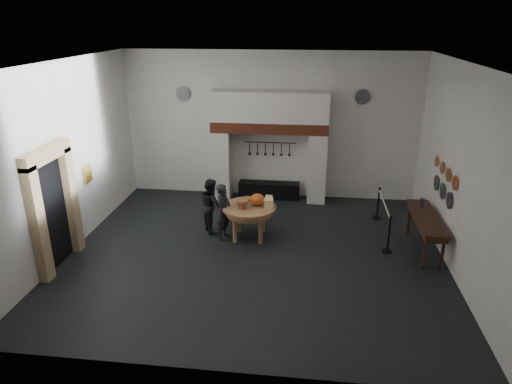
# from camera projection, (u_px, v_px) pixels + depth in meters

# --- Properties ---
(floor) EXTENTS (9.00, 8.00, 0.02)m
(floor) POSITION_uv_depth(u_px,v_px,m) (255.00, 253.00, 11.12)
(floor) COLOR black
(floor) RESTS_ON ground
(ceiling) EXTENTS (9.00, 8.00, 0.02)m
(ceiling) POSITION_uv_depth(u_px,v_px,m) (255.00, 63.00, 9.50)
(ceiling) COLOR silver
(ceiling) RESTS_ON wall_back
(wall_back) EXTENTS (9.00, 0.02, 4.50)m
(wall_back) POSITION_uv_depth(u_px,v_px,m) (271.00, 126.00, 14.02)
(wall_back) COLOR white
(wall_back) RESTS_ON floor
(wall_front) EXTENTS (9.00, 0.02, 4.50)m
(wall_front) POSITION_uv_depth(u_px,v_px,m) (221.00, 249.00, 6.61)
(wall_front) COLOR white
(wall_front) RESTS_ON floor
(wall_left) EXTENTS (0.02, 8.00, 4.50)m
(wall_left) POSITION_uv_depth(u_px,v_px,m) (67.00, 159.00, 10.81)
(wall_left) COLOR white
(wall_left) RESTS_ON floor
(wall_right) EXTENTS (0.02, 8.00, 4.50)m
(wall_right) POSITION_uv_depth(u_px,v_px,m) (462.00, 173.00, 9.81)
(wall_right) COLOR white
(wall_right) RESTS_ON floor
(chimney_pier_left) EXTENTS (0.55, 0.70, 2.15)m
(chimney_pier_left) POSITION_uv_depth(u_px,v_px,m) (222.00, 164.00, 14.28)
(chimney_pier_left) COLOR silver
(chimney_pier_left) RESTS_ON floor
(chimney_pier_right) EXTENTS (0.55, 0.70, 2.15)m
(chimney_pier_right) POSITION_uv_depth(u_px,v_px,m) (317.00, 168.00, 13.95)
(chimney_pier_right) COLOR silver
(chimney_pier_right) RESTS_ON floor
(hearth_brick_band) EXTENTS (3.50, 0.72, 0.32)m
(hearth_brick_band) POSITION_uv_depth(u_px,v_px,m) (270.00, 127.00, 13.67)
(hearth_brick_band) COLOR #9E442B
(hearth_brick_band) RESTS_ON chimney_pier_left
(chimney_hood) EXTENTS (3.50, 0.70, 0.90)m
(chimney_hood) POSITION_uv_depth(u_px,v_px,m) (270.00, 106.00, 13.45)
(chimney_hood) COLOR silver
(chimney_hood) RESTS_ON hearth_brick_band
(iron_range) EXTENTS (1.90, 0.45, 0.50)m
(iron_range) POSITION_uv_depth(u_px,v_px,m) (269.00, 190.00, 14.48)
(iron_range) COLOR black
(iron_range) RESTS_ON floor
(utensil_rail) EXTENTS (1.60, 0.02, 0.02)m
(utensil_rail) POSITION_uv_depth(u_px,v_px,m) (270.00, 143.00, 14.12)
(utensil_rail) COLOR black
(utensil_rail) RESTS_ON wall_back
(door_recess) EXTENTS (0.04, 1.10, 2.50)m
(door_recess) POSITION_uv_depth(u_px,v_px,m) (52.00, 214.00, 10.24)
(door_recess) COLOR black
(door_recess) RESTS_ON floor
(door_jamb_near) EXTENTS (0.22, 0.30, 2.60)m
(door_jamb_near) POSITION_uv_depth(u_px,v_px,m) (38.00, 225.00, 9.57)
(door_jamb_near) COLOR tan
(door_jamb_near) RESTS_ON floor
(door_jamb_far) EXTENTS (0.22, 0.30, 2.60)m
(door_jamb_far) POSITION_uv_depth(u_px,v_px,m) (71.00, 201.00, 10.86)
(door_jamb_far) COLOR tan
(door_jamb_far) RESTS_ON floor
(door_lintel) EXTENTS (0.22, 1.70, 0.30)m
(door_lintel) POSITION_uv_depth(u_px,v_px,m) (46.00, 154.00, 9.73)
(door_lintel) COLOR tan
(door_lintel) RESTS_ON door_jamb_near
(wall_plaque) EXTENTS (0.05, 0.34, 0.44)m
(wall_plaque) POSITION_uv_depth(u_px,v_px,m) (88.00, 174.00, 11.78)
(wall_plaque) COLOR gold
(wall_plaque) RESTS_ON wall_left
(work_table) EXTENTS (1.70, 1.70, 0.07)m
(work_table) POSITION_uv_depth(u_px,v_px,m) (249.00, 207.00, 11.64)
(work_table) COLOR #B47C55
(work_table) RESTS_ON floor
(pumpkin) EXTENTS (0.36, 0.36, 0.31)m
(pumpkin) POSITION_uv_depth(u_px,v_px,m) (257.00, 199.00, 11.64)
(pumpkin) COLOR #EA5121
(pumpkin) RESTS_ON work_table
(cheese_block_big) EXTENTS (0.22, 0.22, 0.24)m
(cheese_block_big) POSITION_uv_depth(u_px,v_px,m) (269.00, 204.00, 11.48)
(cheese_block_big) COLOR #FFDF98
(cheese_block_big) RESTS_ON work_table
(cheese_block_small) EXTENTS (0.18, 0.18, 0.20)m
(cheese_block_small) POSITION_uv_depth(u_px,v_px,m) (269.00, 200.00, 11.77)
(cheese_block_small) COLOR #E9DF8B
(cheese_block_small) RESTS_ON work_table
(wicker_basket) EXTENTS (0.39, 0.39, 0.22)m
(wicker_basket) POSITION_uv_depth(u_px,v_px,m) (242.00, 204.00, 11.47)
(wicker_basket) COLOR #A2623B
(wicker_basket) RESTS_ON work_table
(bread_loaf) EXTENTS (0.31, 0.18, 0.13)m
(bread_loaf) POSITION_uv_depth(u_px,v_px,m) (247.00, 199.00, 11.94)
(bread_loaf) COLOR olive
(bread_loaf) RESTS_ON work_table
(visitor_near) EXTENTS (0.46, 0.61, 1.49)m
(visitor_near) POSITION_uv_depth(u_px,v_px,m) (223.00, 211.00, 11.64)
(visitor_near) COLOR black
(visitor_near) RESTS_ON floor
(visitor_far) EXTENTS (0.83, 0.89, 1.46)m
(visitor_far) POSITION_uv_depth(u_px,v_px,m) (211.00, 205.00, 12.06)
(visitor_far) COLOR black
(visitor_far) RESTS_ON floor
(side_table) EXTENTS (0.55, 2.20, 0.06)m
(side_table) POSITION_uv_depth(u_px,v_px,m) (427.00, 218.00, 10.99)
(side_table) COLOR #3D2116
(side_table) RESTS_ON floor
(pewter_jug) EXTENTS (0.12, 0.12, 0.22)m
(pewter_jug) POSITION_uv_depth(u_px,v_px,m) (422.00, 203.00, 11.49)
(pewter_jug) COLOR #4B4B50
(pewter_jug) RESTS_ON side_table
(copper_pan_a) EXTENTS (0.03, 0.34, 0.34)m
(copper_pan_a) POSITION_uv_depth(u_px,v_px,m) (455.00, 183.00, 10.11)
(copper_pan_a) COLOR #C6662D
(copper_pan_a) RESTS_ON wall_right
(copper_pan_b) EXTENTS (0.03, 0.32, 0.32)m
(copper_pan_b) POSITION_uv_depth(u_px,v_px,m) (448.00, 175.00, 10.62)
(copper_pan_b) COLOR #C6662D
(copper_pan_b) RESTS_ON wall_right
(copper_pan_c) EXTENTS (0.03, 0.30, 0.30)m
(copper_pan_c) POSITION_uv_depth(u_px,v_px,m) (442.00, 168.00, 11.13)
(copper_pan_c) COLOR #C6662D
(copper_pan_c) RESTS_ON wall_right
(copper_pan_d) EXTENTS (0.03, 0.28, 0.28)m
(copper_pan_d) POSITION_uv_depth(u_px,v_px,m) (437.00, 161.00, 11.64)
(copper_pan_d) COLOR #C6662D
(copper_pan_d) RESTS_ON wall_right
(pewter_plate_left) EXTENTS (0.03, 0.40, 0.40)m
(pewter_plate_left) POSITION_uv_depth(u_px,v_px,m) (449.00, 200.00, 10.47)
(pewter_plate_left) COLOR #4C4C51
(pewter_plate_left) RESTS_ON wall_right
(pewter_plate_mid) EXTENTS (0.03, 0.40, 0.40)m
(pewter_plate_mid) POSITION_uv_depth(u_px,v_px,m) (442.00, 191.00, 11.03)
(pewter_plate_mid) COLOR #4C4C51
(pewter_plate_mid) RESTS_ON wall_right
(pewter_plate_right) EXTENTS (0.03, 0.40, 0.40)m
(pewter_plate_right) POSITION_uv_depth(u_px,v_px,m) (436.00, 183.00, 11.59)
(pewter_plate_right) COLOR #4C4C51
(pewter_plate_right) RESTS_ON wall_right
(pewter_plate_back_left) EXTENTS (0.44, 0.03, 0.44)m
(pewter_plate_back_left) POSITION_uv_depth(u_px,v_px,m) (183.00, 93.00, 13.94)
(pewter_plate_back_left) COLOR #4C4C51
(pewter_plate_back_left) RESTS_ON wall_back
(pewter_plate_back_right) EXTENTS (0.44, 0.03, 0.44)m
(pewter_plate_back_right) POSITION_uv_depth(u_px,v_px,m) (363.00, 97.00, 13.34)
(pewter_plate_back_right) COLOR #4C4C51
(pewter_plate_back_right) RESTS_ON wall_back
(barrier_post_near) EXTENTS (0.05, 0.05, 0.90)m
(barrier_post_near) POSITION_uv_depth(u_px,v_px,m) (389.00, 235.00, 11.04)
(barrier_post_near) COLOR black
(barrier_post_near) RESTS_ON floor
(barrier_post_far) EXTENTS (0.05, 0.05, 0.90)m
(barrier_post_far) POSITION_uv_depth(u_px,v_px,m) (378.00, 204.00, 12.89)
(barrier_post_far) COLOR black
(barrier_post_far) RESTS_ON floor
(barrier_rope) EXTENTS (0.04, 2.00, 0.04)m
(barrier_rope) POSITION_uv_depth(u_px,v_px,m) (385.00, 204.00, 11.82)
(barrier_rope) COLOR white
(barrier_rope) RESTS_ON barrier_post_near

